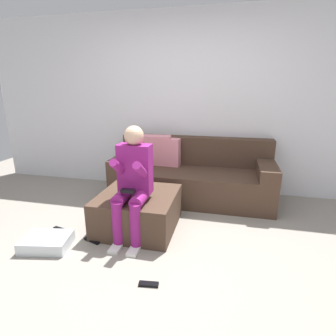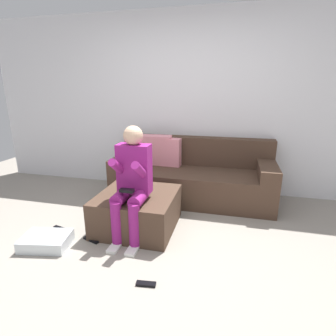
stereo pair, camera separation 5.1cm
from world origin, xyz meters
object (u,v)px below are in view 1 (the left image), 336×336
Objects in this scene: remote_by_storage_bin at (92,241)px; ottoman at (138,211)px; storage_bin at (47,242)px; person_seated at (132,180)px; couch_sectional at (191,176)px; remote_near_ottoman at (149,284)px; remote_under_side_table at (60,229)px.

ottoman is at bearing 66.30° from remote_by_storage_bin.
person_seated is at bearing 27.56° from storage_bin.
storage_bin is (-1.20, -1.60, -0.26)m from couch_sectional.
person_seated is at bearing -109.73° from couch_sectional.
remote_under_side_table is at bearing 146.64° from remote_near_ottoman.
couch_sectional is at bearing 81.54° from remote_near_ottoman.
remote_near_ottoman is (1.14, -0.29, -0.05)m from storage_bin.
ottoman is at bearing 107.01° from remote_near_ottoman.
remote_near_ottoman is (-0.06, -1.88, -0.31)m from couch_sectional.
remote_near_ottoman is at bearing -66.41° from ottoman.
person_seated is at bearing -84.02° from ottoman.
storage_bin is (-0.77, -0.40, -0.57)m from person_seated.
storage_bin reaches higher than remote_under_side_table.
person_seated is 2.59× the size of storage_bin.
couch_sectional reaches higher than remote_by_storage_bin.
ottoman is 0.72× the size of person_seated.
ottoman is 0.47m from person_seated.
couch_sectional is 1.10m from ottoman.
person_seated is 1.04m from storage_bin.
couch_sectional is at bearing 59.35° from remote_under_side_table.
remote_under_side_table is (-1.22, 0.61, 0.00)m from remote_near_ottoman.
storage_bin is 2.80× the size of remote_near_ottoman.
remote_by_storage_bin is at bearing -1.46° from remote_under_side_table.
remote_under_side_table is (-0.85, -0.08, -0.62)m from person_seated.
remote_by_storage_bin is at bearing 140.93° from remote_near_ottoman.
storage_bin is 0.34m from remote_under_side_table.
ottoman is 0.97m from storage_bin.
remote_near_ottoman is at bearing -13.49° from remote_by_storage_bin.
couch_sectional is 1.91m from remote_near_ottoman.
storage_bin reaches higher than remote_by_storage_bin.
couch_sectional reaches higher than remote_under_side_table.
remote_near_ottoman is at bearing -91.89° from couch_sectional.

